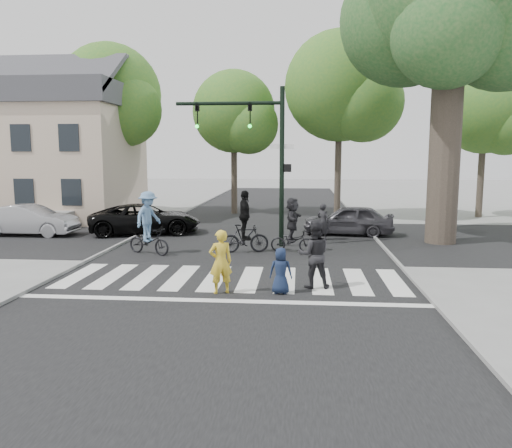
{
  "coord_description": "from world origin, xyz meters",
  "views": [
    {
      "loc": [
        1.86,
        -12.71,
        3.49
      ],
      "look_at": [
        0.5,
        3.0,
        1.3
      ],
      "focal_mm": 35.0,
      "sensor_mm": 36.0,
      "label": 1
    }
  ],
  "objects_px": {
    "car_suv": "(145,219)",
    "pedestrian_woman": "(221,262)",
    "eucalyptus": "(452,6)",
    "cyclist_mid": "(245,227)",
    "car_silver": "(29,220)",
    "cyclist_left": "(149,227)",
    "car_grey": "(348,220)",
    "cyclist_right": "(292,228)",
    "pedestrian_child": "(281,271)",
    "traffic_signal": "(259,144)",
    "pedestrian_adult": "(314,255)"
  },
  "relations": [
    {
      "from": "car_suv",
      "to": "pedestrian_woman",
      "type": "bearing_deg",
      "value": -167.06
    },
    {
      "from": "eucalyptus",
      "to": "car_suv",
      "type": "distance_m",
      "value": 15.08
    },
    {
      "from": "pedestrian_woman",
      "to": "cyclist_mid",
      "type": "bearing_deg",
      "value": -113.13
    },
    {
      "from": "eucalyptus",
      "to": "cyclist_mid",
      "type": "distance_m",
      "value": 11.5
    },
    {
      "from": "car_suv",
      "to": "car_silver",
      "type": "bearing_deg",
      "value": 85.41
    },
    {
      "from": "cyclist_left",
      "to": "car_grey",
      "type": "distance_m",
      "value": 8.95
    },
    {
      "from": "pedestrian_woman",
      "to": "cyclist_right",
      "type": "relative_size",
      "value": 0.83
    },
    {
      "from": "pedestrian_child",
      "to": "car_suv",
      "type": "distance_m",
      "value": 11.15
    },
    {
      "from": "cyclist_mid",
      "to": "car_grey",
      "type": "distance_m",
      "value": 6.0
    },
    {
      "from": "cyclist_left",
      "to": "car_suv",
      "type": "xyz_separation_m",
      "value": [
        -1.53,
        4.49,
        -0.3
      ]
    },
    {
      "from": "eucalyptus",
      "to": "cyclist_left",
      "type": "relative_size",
      "value": 5.82
    },
    {
      "from": "pedestrian_woman",
      "to": "cyclist_right",
      "type": "height_order",
      "value": "cyclist_right"
    },
    {
      "from": "pedestrian_woman",
      "to": "cyclist_right",
      "type": "distance_m",
      "value": 5.85
    },
    {
      "from": "cyclist_mid",
      "to": "car_silver",
      "type": "bearing_deg",
      "value": 162.79
    },
    {
      "from": "pedestrian_woman",
      "to": "car_suv",
      "type": "xyz_separation_m",
      "value": [
        -4.84,
        9.26,
        -0.15
      ]
    },
    {
      "from": "cyclist_mid",
      "to": "cyclist_left",
      "type": "bearing_deg",
      "value": -169.89
    },
    {
      "from": "pedestrian_woman",
      "to": "cyclist_left",
      "type": "xyz_separation_m",
      "value": [
        -3.32,
        4.77,
        0.15
      ]
    },
    {
      "from": "traffic_signal",
      "to": "cyclist_mid",
      "type": "distance_m",
      "value": 3.3
    },
    {
      "from": "pedestrian_child",
      "to": "car_silver",
      "type": "distance_m",
      "value": 13.98
    },
    {
      "from": "pedestrian_child",
      "to": "car_suv",
      "type": "height_order",
      "value": "car_suv"
    },
    {
      "from": "car_grey",
      "to": "eucalyptus",
      "type": "bearing_deg",
      "value": 73.07
    },
    {
      "from": "cyclist_mid",
      "to": "cyclist_right",
      "type": "xyz_separation_m",
      "value": [
        1.7,
        0.23,
        -0.04
      ]
    },
    {
      "from": "cyclist_left",
      "to": "cyclist_mid",
      "type": "bearing_deg",
      "value": 10.11
    },
    {
      "from": "pedestrian_adult",
      "to": "cyclist_mid",
      "type": "height_order",
      "value": "cyclist_mid"
    },
    {
      "from": "cyclist_right",
      "to": "car_grey",
      "type": "bearing_deg",
      "value": 59.95
    },
    {
      "from": "cyclist_left",
      "to": "car_grey",
      "type": "xyz_separation_m",
      "value": [
        7.44,
        4.97,
        -0.3
      ]
    },
    {
      "from": "car_suv",
      "to": "traffic_signal",
      "type": "bearing_deg",
      "value": -130.28
    },
    {
      "from": "eucalyptus",
      "to": "car_suv",
      "type": "height_order",
      "value": "eucalyptus"
    },
    {
      "from": "cyclist_left",
      "to": "cyclist_mid",
      "type": "distance_m",
      "value": 3.39
    },
    {
      "from": "pedestrian_woman",
      "to": "car_grey",
      "type": "relative_size",
      "value": 0.42
    },
    {
      "from": "cyclist_left",
      "to": "pedestrian_child",
      "type": "bearing_deg",
      "value": -44.05
    },
    {
      "from": "pedestrian_woman",
      "to": "pedestrian_child",
      "type": "relative_size",
      "value": 1.38
    },
    {
      "from": "traffic_signal",
      "to": "car_silver",
      "type": "height_order",
      "value": "traffic_signal"
    },
    {
      "from": "cyclist_mid",
      "to": "cyclist_right",
      "type": "distance_m",
      "value": 1.71
    },
    {
      "from": "cyclist_left",
      "to": "cyclist_right",
      "type": "relative_size",
      "value": 1.13
    },
    {
      "from": "eucalyptus",
      "to": "traffic_signal",
      "type": "bearing_deg",
      "value": -168.44
    },
    {
      "from": "pedestrian_child",
      "to": "car_grey",
      "type": "height_order",
      "value": "car_grey"
    },
    {
      "from": "pedestrian_child",
      "to": "cyclist_mid",
      "type": "bearing_deg",
      "value": -72.0
    },
    {
      "from": "eucalyptus",
      "to": "cyclist_left",
      "type": "distance_m",
      "value": 14.04
    },
    {
      "from": "pedestrian_woman",
      "to": "car_suv",
      "type": "distance_m",
      "value": 10.45
    },
    {
      "from": "car_grey",
      "to": "car_silver",
      "type": "bearing_deg",
      "value": -77.57
    },
    {
      "from": "traffic_signal",
      "to": "cyclist_mid",
      "type": "relative_size",
      "value": 2.68
    },
    {
      "from": "pedestrian_woman",
      "to": "car_silver",
      "type": "height_order",
      "value": "pedestrian_woman"
    },
    {
      "from": "traffic_signal",
      "to": "cyclist_right",
      "type": "relative_size",
      "value": 3.04
    },
    {
      "from": "pedestrian_woman",
      "to": "car_silver",
      "type": "distance_m",
      "value": 12.86
    },
    {
      "from": "cyclist_right",
      "to": "car_silver",
      "type": "relative_size",
      "value": 0.48
    },
    {
      "from": "traffic_signal",
      "to": "cyclist_mid",
      "type": "height_order",
      "value": "traffic_signal"
    },
    {
      "from": "pedestrian_woman",
      "to": "car_silver",
      "type": "relative_size",
      "value": 0.4
    },
    {
      "from": "cyclist_left",
      "to": "cyclist_mid",
      "type": "height_order",
      "value": "cyclist_mid"
    },
    {
      "from": "pedestrian_adult",
      "to": "cyclist_mid",
      "type": "relative_size",
      "value": 0.79
    }
  ]
}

